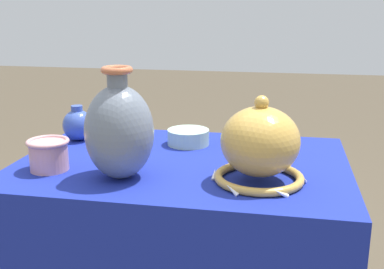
{
  "coord_description": "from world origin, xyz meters",
  "views": [
    {
      "loc": [
        0.28,
        -1.32,
        1.13
      ],
      "look_at": [
        0.05,
        -0.11,
        0.79
      ],
      "focal_mm": 45.0,
      "sensor_mm": 36.0,
      "label": 1
    }
  ],
  "objects_px": {
    "vase_dome_bell": "(260,146)",
    "pot_squat_celadon": "(188,137)",
    "mosaic_tile_box": "(252,133)",
    "cup_wide_teal": "(128,126)",
    "jar_round_cobalt": "(78,125)",
    "vase_tall_bulbous": "(119,131)",
    "cup_wide_rose": "(49,154)"
  },
  "relations": [
    {
      "from": "vase_dome_bell",
      "to": "pot_squat_celadon",
      "type": "height_order",
      "value": "vase_dome_bell"
    },
    {
      "from": "vase_dome_bell",
      "to": "mosaic_tile_box",
      "type": "relative_size",
      "value": 1.77
    },
    {
      "from": "cup_wide_teal",
      "to": "mosaic_tile_box",
      "type": "bearing_deg",
      "value": -1.13
    },
    {
      "from": "mosaic_tile_box",
      "to": "cup_wide_teal",
      "type": "height_order",
      "value": "mosaic_tile_box"
    },
    {
      "from": "jar_round_cobalt",
      "to": "cup_wide_teal",
      "type": "bearing_deg",
      "value": 20.58
    },
    {
      "from": "vase_tall_bulbous",
      "to": "vase_dome_bell",
      "type": "distance_m",
      "value": 0.36
    },
    {
      "from": "pot_squat_celadon",
      "to": "vase_tall_bulbous",
      "type": "bearing_deg",
      "value": -108.64
    },
    {
      "from": "cup_wide_rose",
      "to": "pot_squat_celadon",
      "type": "height_order",
      "value": "cup_wide_rose"
    },
    {
      "from": "mosaic_tile_box",
      "to": "jar_round_cobalt",
      "type": "bearing_deg",
      "value": -168.86
    },
    {
      "from": "vase_dome_bell",
      "to": "pot_squat_celadon",
      "type": "xyz_separation_m",
      "value": [
        -0.25,
        0.3,
        -0.07
      ]
    },
    {
      "from": "vase_tall_bulbous",
      "to": "cup_wide_rose",
      "type": "bearing_deg",
      "value": 174.73
    },
    {
      "from": "vase_tall_bulbous",
      "to": "cup_wide_rose",
      "type": "height_order",
      "value": "vase_tall_bulbous"
    },
    {
      "from": "cup_wide_rose",
      "to": "vase_dome_bell",
      "type": "bearing_deg",
      "value": 1.92
    },
    {
      "from": "vase_tall_bulbous",
      "to": "mosaic_tile_box",
      "type": "distance_m",
      "value": 0.5
    },
    {
      "from": "jar_round_cobalt",
      "to": "cup_wide_rose",
      "type": "bearing_deg",
      "value": -81.21
    },
    {
      "from": "vase_tall_bulbous",
      "to": "mosaic_tile_box",
      "type": "relative_size",
      "value": 2.12
    },
    {
      "from": "cup_wide_rose",
      "to": "cup_wide_teal",
      "type": "bearing_deg",
      "value": 72.98
    },
    {
      "from": "vase_tall_bulbous",
      "to": "jar_round_cobalt",
      "type": "distance_m",
      "value": 0.42
    },
    {
      "from": "cup_wide_teal",
      "to": "vase_dome_bell",
      "type": "bearing_deg",
      "value": -36.06
    },
    {
      "from": "vase_tall_bulbous",
      "to": "vase_dome_bell",
      "type": "relative_size",
      "value": 1.2
    },
    {
      "from": "mosaic_tile_box",
      "to": "pot_squat_celadon",
      "type": "bearing_deg",
      "value": -165.22
    },
    {
      "from": "vase_tall_bulbous",
      "to": "cup_wide_rose",
      "type": "xyz_separation_m",
      "value": [
        -0.21,
        0.02,
        -0.08
      ]
    },
    {
      "from": "vase_dome_bell",
      "to": "mosaic_tile_box",
      "type": "height_order",
      "value": "vase_dome_bell"
    },
    {
      "from": "cup_wide_teal",
      "to": "pot_squat_celadon",
      "type": "bearing_deg",
      "value": -10.21
    },
    {
      "from": "vase_dome_bell",
      "to": "jar_round_cobalt",
      "type": "relative_size",
      "value": 2.06
    },
    {
      "from": "mosaic_tile_box",
      "to": "jar_round_cobalt",
      "type": "relative_size",
      "value": 1.17
    },
    {
      "from": "mosaic_tile_box",
      "to": "cup_wide_rose",
      "type": "xyz_separation_m",
      "value": [
        -0.53,
        -0.35,
        0.01
      ]
    },
    {
      "from": "vase_dome_bell",
      "to": "cup_wide_teal",
      "type": "xyz_separation_m",
      "value": [
        -0.46,
        0.34,
        -0.05
      ]
    },
    {
      "from": "vase_dome_bell",
      "to": "mosaic_tile_box",
      "type": "bearing_deg",
      "value": 97.1
    },
    {
      "from": "vase_dome_bell",
      "to": "cup_wide_rose",
      "type": "xyz_separation_m",
      "value": [
        -0.57,
        -0.02,
        -0.05
      ]
    },
    {
      "from": "jar_round_cobalt",
      "to": "vase_tall_bulbous",
      "type": "bearing_deg",
      "value": -50.78
    },
    {
      "from": "cup_wide_teal",
      "to": "cup_wide_rose",
      "type": "relative_size",
      "value": 0.89
    }
  ]
}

